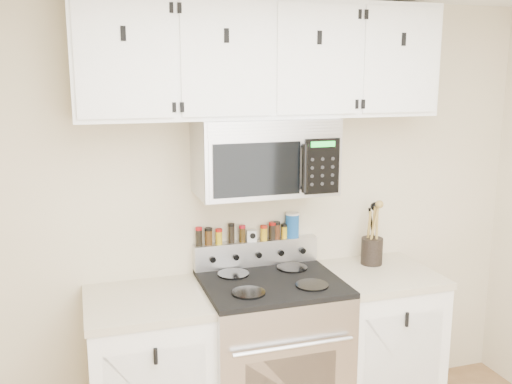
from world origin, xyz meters
TOP-DOWN VIEW (x-y plane):
  - back_wall at (0.00, 1.75)m, footprint 3.50×0.01m
  - range at (0.00, 1.43)m, footprint 0.76×0.65m
  - base_cabinet_left at (-0.69, 1.45)m, footprint 0.64×0.62m
  - base_cabinet_right at (0.69, 1.45)m, footprint 0.64×0.62m
  - microwave at (0.00, 1.55)m, footprint 0.76×0.44m
  - upper_cabinets at (-0.00, 1.58)m, footprint 2.00×0.35m
  - utensil_crock at (0.71, 1.59)m, footprint 0.13×0.13m
  - kitchen_timer at (-0.03, 1.71)m, footprint 0.07×0.06m
  - salt_canister at (0.23, 1.71)m, footprint 0.08×0.08m
  - spice_jar_0 at (-0.35, 1.71)m, footprint 0.04×0.04m
  - spice_jar_1 at (-0.29, 1.71)m, footprint 0.05×0.05m
  - spice_jar_2 at (-0.23, 1.71)m, footprint 0.04×0.04m
  - spice_jar_3 at (-0.15, 1.71)m, footprint 0.04×0.04m
  - spice_jar_4 at (-0.09, 1.71)m, footprint 0.04×0.04m
  - spice_jar_5 at (0.05, 1.71)m, footprint 0.04×0.04m
  - spice_jar_6 at (0.10, 1.71)m, footprint 0.05×0.05m
  - spice_jar_7 at (0.13, 1.71)m, footprint 0.04×0.04m
  - spice_jar_8 at (0.18, 1.71)m, footprint 0.04×0.04m

SIDE VIEW (x-z plane):
  - base_cabinet_left at x=-0.69m, z-range 0.00..0.92m
  - base_cabinet_right at x=0.69m, z-range 0.00..0.92m
  - range at x=0.00m, z-range -0.06..1.04m
  - utensil_crock at x=0.71m, z-range 0.82..1.21m
  - kitchen_timer at x=-0.03m, z-range 1.10..1.17m
  - spice_jar_8 at x=0.18m, z-range 1.10..1.19m
  - spice_jar_5 at x=0.05m, z-range 1.10..1.19m
  - spice_jar_2 at x=-0.23m, z-range 1.10..1.19m
  - spice_jar_4 at x=-0.09m, z-range 1.10..1.20m
  - spice_jar_1 at x=-0.29m, z-range 1.10..1.20m
  - spice_jar_6 at x=0.10m, z-range 1.10..1.20m
  - spice_jar_7 at x=0.13m, z-range 1.10..1.21m
  - spice_jar_0 at x=-0.35m, z-range 1.10..1.21m
  - spice_jar_3 at x=-0.15m, z-range 1.10..1.22m
  - salt_canister at x=0.23m, z-range 1.10..1.25m
  - back_wall at x=0.00m, z-range 0.00..2.50m
  - microwave at x=0.00m, z-range 1.42..1.84m
  - upper_cabinets at x=0.00m, z-range 1.84..2.46m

